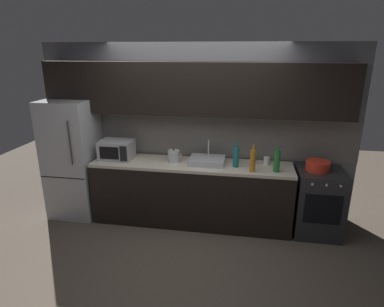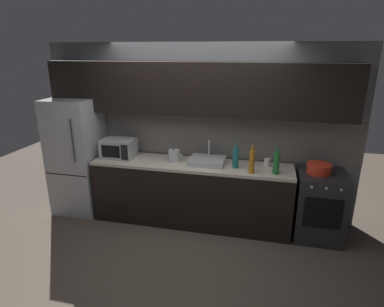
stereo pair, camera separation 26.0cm
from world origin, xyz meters
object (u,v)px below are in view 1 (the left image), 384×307
oven_range (318,202)px  microwave (117,150)px  wine_bottle_amber (253,160)px  mug_white (267,161)px  wine_bottle_teal (236,157)px  kettle (174,156)px  cooking_pot (318,166)px  refrigerator (73,158)px  wine_bottle_green (277,161)px

oven_range → microwave: size_ratio=1.96×
microwave → oven_range: bearing=-0.4°
oven_range → wine_bottle_amber: size_ratio=2.47×
microwave → mug_white: microwave is taller
oven_range → microwave: microwave is taller
microwave → wine_bottle_teal: size_ratio=1.37×
oven_range → wine_bottle_amber: bearing=-168.7°
kettle → mug_white: size_ratio=1.79×
microwave → cooking_pot: bearing=-0.4°
refrigerator → wine_bottle_teal: size_ratio=5.17×
refrigerator → cooking_pot: (3.43, 0.00, 0.10)m
mug_white → cooking_pot: cooking_pot is taller
kettle → oven_range: bearing=-0.5°
wine_bottle_green → cooking_pot: bearing=14.2°
cooking_pot → kettle: bearing=179.5°
wine_bottle_teal → wine_bottle_green: wine_bottle_green is taller
microwave → wine_bottle_green: (2.22, -0.15, 0.01)m
kettle → wine_bottle_amber: (1.08, -0.20, 0.07)m
mug_white → wine_bottle_amber: bearing=-122.9°
cooking_pot → mug_white: bearing=169.6°
refrigerator → kettle: 1.52m
refrigerator → cooking_pot: bearing=0.0°
wine_bottle_green → wine_bottle_teal: bearing=169.6°
oven_range → cooking_pot: 0.52m
oven_range → mug_white: mug_white is taller
kettle → refrigerator: bearing=-179.4°
cooking_pot → oven_range: bearing=-1.3°
wine_bottle_green → mug_white: bearing=113.7°
microwave → mug_white: 2.11m
wine_bottle_amber → wine_bottle_green: bearing=8.6°
wine_bottle_green → mug_white: 0.29m
wine_bottle_amber → oven_range: bearing=11.3°
oven_range → wine_bottle_teal: size_ratio=2.68×
mug_white → refrigerator: bearing=-177.6°
oven_range → cooking_pot: size_ratio=2.96×
kettle → mug_white: kettle is taller
refrigerator → wine_bottle_green: size_ratio=5.03×
wine_bottle_teal → cooking_pot: 1.06m
wine_bottle_green → cooking_pot: 0.55m
mug_white → cooking_pot: size_ratio=0.36×
refrigerator → microwave: size_ratio=3.77×
microwave → wine_bottle_teal: 1.70m
wine_bottle_teal → wine_bottle_green: (0.52, -0.10, 0.00)m
oven_range → wine_bottle_green: (-0.59, -0.13, 0.59)m
kettle → wine_bottle_green: size_ratio=0.57×
wine_bottle_teal → cooking_pot: (1.05, 0.04, -0.07)m
oven_range → cooking_pot: cooking_pot is taller
oven_range → wine_bottle_green: 0.85m
microwave → wine_bottle_amber: (1.92, -0.20, 0.02)m
kettle → cooking_pot: size_ratio=0.64×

